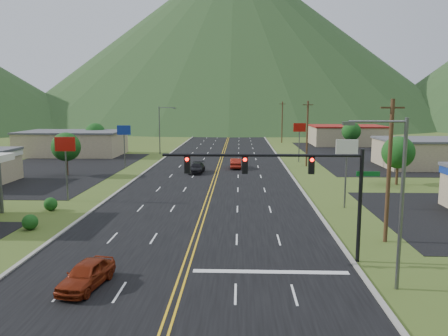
{
  "coord_description": "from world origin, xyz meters",
  "views": [
    {
      "loc": [
        3.17,
        -12.14,
        9.74
      ],
      "look_at": [
        1.92,
        22.71,
        4.5
      ],
      "focal_mm": 35.0,
      "sensor_mm": 36.0,
      "label": 1
    }
  ],
  "objects_px": {
    "streetlight_west": "(161,127)",
    "car_dark_mid": "(197,168)",
    "traffic_signal": "(294,176)",
    "car_red_near": "(86,275)",
    "streetlight_east": "(396,193)",
    "car_red_far": "(236,164)"
  },
  "relations": [
    {
      "from": "streetlight_west",
      "to": "car_dark_mid",
      "type": "xyz_separation_m",
      "value": [
        8.91,
        -22.32,
        -4.5
      ]
    },
    {
      "from": "traffic_signal",
      "to": "streetlight_west",
      "type": "relative_size",
      "value": 1.46
    },
    {
      "from": "car_red_near",
      "to": "traffic_signal",
      "type": "bearing_deg",
      "value": 31.31
    },
    {
      "from": "traffic_signal",
      "to": "streetlight_east",
      "type": "xyz_separation_m",
      "value": [
        4.7,
        -4.0,
        -0.15
      ]
    },
    {
      "from": "streetlight_east",
      "to": "car_red_near",
      "type": "distance_m",
      "value": 16.69
    },
    {
      "from": "traffic_signal",
      "to": "streetlight_west",
      "type": "height_order",
      "value": "streetlight_west"
    },
    {
      "from": "streetlight_west",
      "to": "car_red_far",
      "type": "height_order",
      "value": "streetlight_west"
    },
    {
      "from": "traffic_signal",
      "to": "car_red_near",
      "type": "distance_m",
      "value": 13.06
    },
    {
      "from": "streetlight_east",
      "to": "car_red_far",
      "type": "relative_size",
      "value": 1.99
    },
    {
      "from": "streetlight_east",
      "to": "car_red_near",
      "type": "xyz_separation_m",
      "value": [
        -16.08,
        -0.45,
        -4.47
      ]
    },
    {
      "from": "car_red_near",
      "to": "car_dark_mid",
      "type": "bearing_deg",
      "value": 96.77
    },
    {
      "from": "car_dark_mid",
      "to": "car_red_far",
      "type": "height_order",
      "value": "car_red_far"
    },
    {
      "from": "streetlight_west",
      "to": "car_dark_mid",
      "type": "bearing_deg",
      "value": -68.23
    },
    {
      "from": "traffic_signal",
      "to": "car_dark_mid",
      "type": "distance_m",
      "value": 35.24
    },
    {
      "from": "traffic_signal",
      "to": "car_red_far",
      "type": "relative_size",
      "value": 2.89
    },
    {
      "from": "car_red_near",
      "to": "car_dark_mid",
      "type": "distance_m",
      "value": 38.2
    },
    {
      "from": "traffic_signal",
      "to": "streetlight_east",
      "type": "height_order",
      "value": "streetlight_east"
    },
    {
      "from": "streetlight_east",
      "to": "car_red_far",
      "type": "bearing_deg",
      "value": 101.43
    },
    {
      "from": "traffic_signal",
      "to": "streetlight_east",
      "type": "bearing_deg",
      "value": -40.39
    },
    {
      "from": "car_red_far",
      "to": "car_red_near",
      "type": "bearing_deg",
      "value": 80.27
    },
    {
      "from": "streetlight_east",
      "to": "traffic_signal",
      "type": "bearing_deg",
      "value": 139.61
    },
    {
      "from": "streetlight_west",
      "to": "car_red_near",
      "type": "relative_size",
      "value": 2.17
    }
  ]
}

